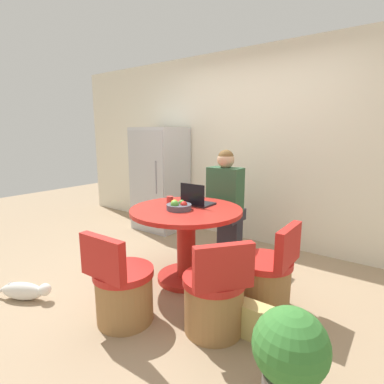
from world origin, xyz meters
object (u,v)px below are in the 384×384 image
Objects in this scene: laptop at (197,201)px; chair_right_side at (266,279)px; chair_near_camera at (123,291)px; potted_plant at (290,353)px; cat at (25,291)px; person_seated at (227,199)px; chair_near_right_corner at (214,300)px; refrigerator at (160,179)px; fruit_bowl at (179,206)px; dining_table at (186,232)px; handbag at (259,323)px.

chair_right_side is at bearing 168.52° from laptop.
potted_plant is (1.32, 0.04, 0.06)m from chair_near_camera.
cat is (-0.95, -1.35, -0.72)m from laptop.
chair_near_camera is at bearing 90.08° from person_seated.
chair_right_side reaches higher than potted_plant.
potted_plant is at bearing 104.77° from chair_near_right_corner.
refrigerator is 3.27× the size of cat.
fruit_bowl is at bearing -88.10° from chair_near_camera.
cat is at bearing -130.09° from fruit_bowl.
potted_plant is at bearing -35.84° from refrigerator.
dining_table is at bearing -90.00° from chair_near_camera.
refrigerator is 2.07× the size of chair_near_right_corner.
laptop reaches higher than cat.
person_seated reaches higher than handbag.
fruit_bowl is 0.82× the size of handbag.
chair_right_side is 1.58× the size of cat.
refrigerator is at bearing -116.92° from chair_right_side.
potted_plant is (0.66, -0.29, 0.06)m from chair_near_right_corner.
refrigerator is at bearing -56.27° from chair_near_camera.
person_seated is 0.62m from laptop.
chair_right_side is at bearing 120.11° from potted_plant.
laptop reaches higher than chair_right_side.
chair_right_side is at bearing 5.65° from fruit_bowl.
person_seated is at bearing 88.74° from dining_table.
handbag is at bearing 148.67° from laptop.
chair_near_camera is 1.34× the size of potted_plant.
chair_near_right_corner is 0.99m from fruit_bowl.
handbag is (0.97, -1.21, -0.58)m from person_seated.
potted_plant is (1.34, -1.00, -0.49)m from laptop.
refrigerator is 2.07× the size of chair_right_side.
handbag is (0.97, 0.44, -0.13)m from chair_near_camera.
person_seated is at bearing 34.63° from cat.
refrigerator is at bearing 140.47° from dining_table.
chair_near_right_corner is at bearing -154.83° from chair_near_camera.
person_seated is at bearing 129.48° from potted_plant.
handbag is at bearing -7.94° from cat.
person_seated reaches higher than cat.
fruit_bowl reaches higher than chair_right_side.
dining_table is at bearing -90.00° from chair_right_side.
chair_near_camera reaches higher than handbag.
chair_right_side is at bearing -160.84° from chair_near_right_corner.
person_seated is (-0.66, 1.32, 0.45)m from chair_near_right_corner.
cat is at bearing 17.04° from chair_near_camera.
chair_right_side is 2.17m from cat.
potted_plant reaches higher than handbag.
fruit_bowl is 1.62m from potted_plant.
refrigerator is 1.82m from dining_table.
refrigerator reaches higher than fruit_bowl.
handbag is at bearing -157.09° from chair_near_camera.
chair_right_side is 1.03m from laptop.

